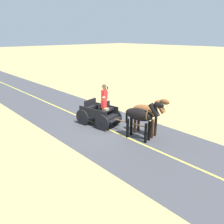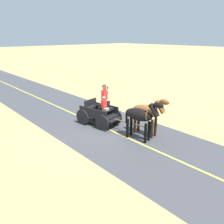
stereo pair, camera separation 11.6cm
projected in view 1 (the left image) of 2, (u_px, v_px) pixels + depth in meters
ground_plane at (104, 127)px, 13.66m from camera, size 200.00×200.00×0.00m
road_surface at (104, 127)px, 13.66m from camera, size 5.77×160.00×0.01m
road_centre_stripe at (104, 127)px, 13.66m from camera, size 0.12×160.00×0.00m
horse_drawn_carriage at (100, 112)px, 13.85m from camera, size 1.85×4.51×2.50m
horse_near_side at (148, 112)px, 12.26m from camera, size 0.77×2.15×2.21m
horse_off_side at (141, 116)px, 11.70m from camera, size 0.85×2.15×2.21m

